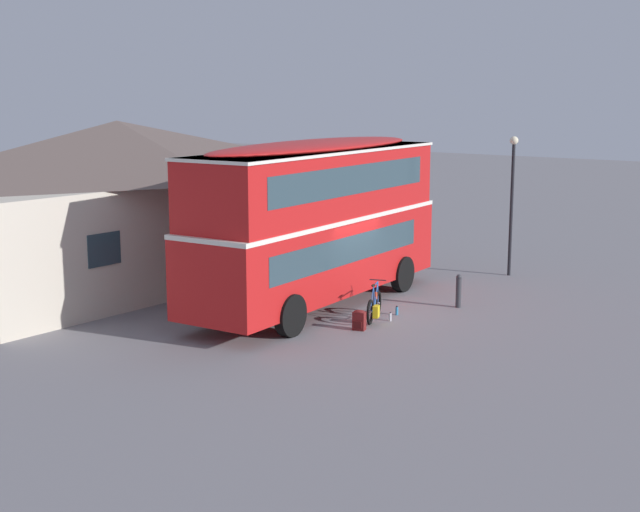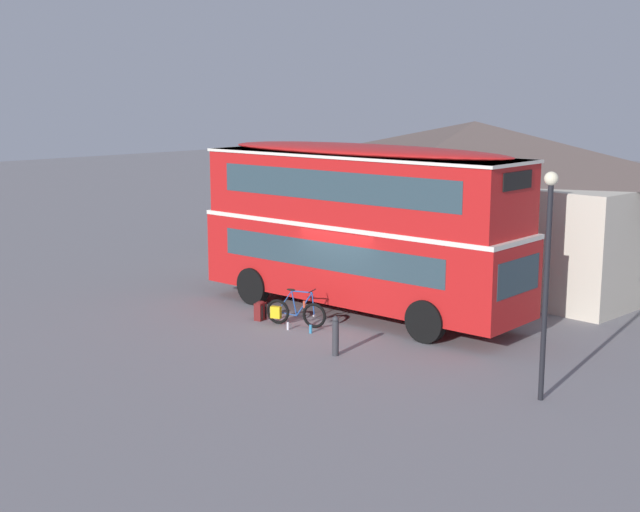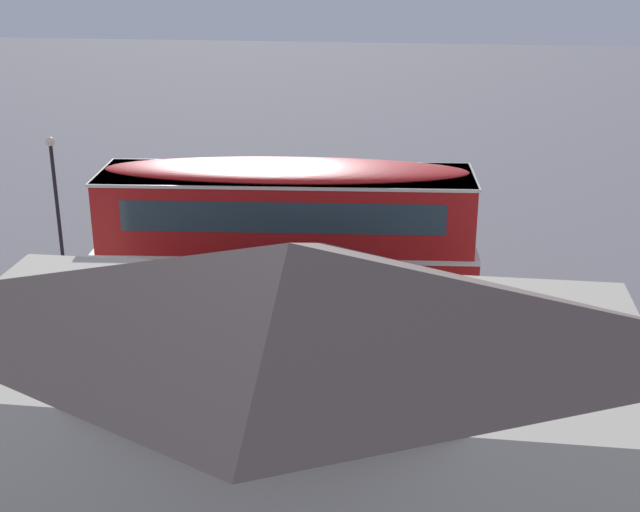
{
  "view_description": "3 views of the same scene",
  "coord_description": "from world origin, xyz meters",
  "px_view_note": "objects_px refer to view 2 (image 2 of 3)",
  "views": [
    {
      "loc": [
        -20.41,
        -13.82,
        6.13
      ],
      "look_at": [
        -1.27,
        0.12,
        1.72
      ],
      "focal_mm": 49.85,
      "sensor_mm": 36.0,
      "label": 1
    },
    {
      "loc": [
        15.76,
        -16.94,
        6.19
      ],
      "look_at": [
        -1.04,
        0.19,
        1.66
      ],
      "focal_mm": 48.93,
      "sensor_mm": 36.0,
      "label": 2
    },
    {
      "loc": [
        -3.51,
        22.76,
        10.65
      ],
      "look_at": [
        -1.07,
        0.33,
        2.04
      ],
      "focal_mm": 49.76,
      "sensor_mm": 36.0,
      "label": 3
    }
  ],
  "objects_px": {
    "backpack_on_ground": "(260,310)",
    "street_lamp": "(547,261)",
    "double_decker_bus": "(360,221)",
    "water_bottle_blue_sports": "(311,329)",
    "kerb_bollard": "(336,335)",
    "touring_bicycle": "(293,312)",
    "water_bottle_clear_plastic": "(288,326)"
  },
  "relations": [
    {
      "from": "water_bottle_blue_sports",
      "to": "kerb_bollard",
      "type": "xyz_separation_m",
      "value": [
        1.81,
        -0.97,
        0.38
      ]
    },
    {
      "from": "touring_bicycle",
      "to": "backpack_on_ground",
      "type": "distance_m",
      "value": 1.11
    },
    {
      "from": "backpack_on_ground",
      "to": "water_bottle_blue_sports",
      "type": "xyz_separation_m",
      "value": [
        1.94,
        0.03,
        -0.16
      ]
    },
    {
      "from": "water_bottle_clear_plastic",
      "to": "water_bottle_blue_sports",
      "type": "distance_m",
      "value": 0.69
    },
    {
      "from": "water_bottle_clear_plastic",
      "to": "kerb_bollard",
      "type": "xyz_separation_m",
      "value": [
        2.47,
        -0.77,
        0.39
      ]
    },
    {
      "from": "double_decker_bus",
      "to": "backpack_on_ground",
      "type": "relative_size",
      "value": 18.75
    },
    {
      "from": "water_bottle_clear_plastic",
      "to": "water_bottle_blue_sports",
      "type": "height_order",
      "value": "water_bottle_blue_sports"
    },
    {
      "from": "water_bottle_blue_sports",
      "to": "kerb_bollard",
      "type": "distance_m",
      "value": 2.08
    },
    {
      "from": "double_decker_bus",
      "to": "backpack_on_ground",
      "type": "height_order",
      "value": "double_decker_bus"
    },
    {
      "from": "water_bottle_clear_plastic",
      "to": "street_lamp",
      "type": "relative_size",
      "value": 0.05
    },
    {
      "from": "touring_bicycle",
      "to": "water_bottle_clear_plastic",
      "type": "relative_size",
      "value": 6.89
    },
    {
      "from": "street_lamp",
      "to": "water_bottle_blue_sports",
      "type": "bearing_deg",
      "value": 178.01
    },
    {
      "from": "water_bottle_clear_plastic",
      "to": "double_decker_bus",
      "type": "bearing_deg",
      "value": 85.8
    },
    {
      "from": "double_decker_bus",
      "to": "kerb_bollard",
      "type": "relative_size",
      "value": 10.36
    },
    {
      "from": "backpack_on_ground",
      "to": "street_lamp",
      "type": "xyz_separation_m",
      "value": [
        8.83,
        -0.21,
        2.61
      ]
    },
    {
      "from": "street_lamp",
      "to": "kerb_bollard",
      "type": "bearing_deg",
      "value": -171.88
    },
    {
      "from": "touring_bicycle",
      "to": "kerb_bollard",
      "type": "height_order",
      "value": "touring_bicycle"
    },
    {
      "from": "double_decker_bus",
      "to": "water_bottle_blue_sports",
      "type": "bearing_deg",
      "value": -79.03
    },
    {
      "from": "water_bottle_blue_sports",
      "to": "kerb_bollard",
      "type": "relative_size",
      "value": 0.26
    },
    {
      "from": "touring_bicycle",
      "to": "backpack_on_ground",
      "type": "relative_size",
      "value": 3.11
    },
    {
      "from": "backpack_on_ground",
      "to": "touring_bicycle",
      "type": "bearing_deg",
      "value": 11.76
    },
    {
      "from": "touring_bicycle",
      "to": "street_lamp",
      "type": "relative_size",
      "value": 0.36
    },
    {
      "from": "kerb_bollard",
      "to": "touring_bicycle",
      "type": "bearing_deg",
      "value": 156.37
    },
    {
      "from": "street_lamp",
      "to": "kerb_bollard",
      "type": "relative_size",
      "value": 4.81
    },
    {
      "from": "street_lamp",
      "to": "touring_bicycle",
      "type": "bearing_deg",
      "value": 176.77
    },
    {
      "from": "backpack_on_ground",
      "to": "kerb_bollard",
      "type": "distance_m",
      "value": 3.87
    },
    {
      "from": "double_decker_bus",
      "to": "water_bottle_blue_sports",
      "type": "xyz_separation_m",
      "value": [
        0.47,
        -2.42,
        -2.52
      ]
    },
    {
      "from": "double_decker_bus",
      "to": "kerb_bollard",
      "type": "xyz_separation_m",
      "value": [
        2.28,
        -3.39,
        -2.14
      ]
    },
    {
      "from": "backpack_on_ground",
      "to": "water_bottle_clear_plastic",
      "type": "bearing_deg",
      "value": -7.26
    },
    {
      "from": "backpack_on_ground",
      "to": "street_lamp",
      "type": "distance_m",
      "value": 9.21
    },
    {
      "from": "backpack_on_ground",
      "to": "kerb_bollard",
      "type": "height_order",
      "value": "kerb_bollard"
    },
    {
      "from": "double_decker_bus",
      "to": "water_bottle_blue_sports",
      "type": "relative_size",
      "value": 39.29
    }
  ]
}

